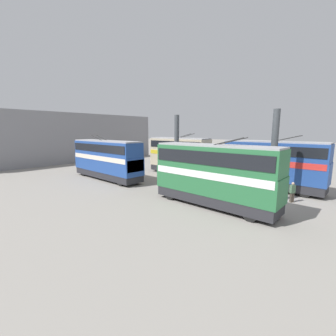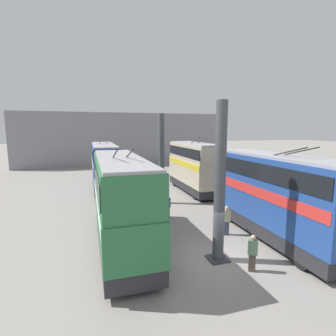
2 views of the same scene
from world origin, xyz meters
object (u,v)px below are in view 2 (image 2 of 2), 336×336
bus_left_near (276,192)px  bus_right_mid (104,163)px  person_aisle_foreground (252,252)px  person_aisle_midway (167,206)px  bus_left_far (194,164)px  bus_right_near (121,196)px  oil_drum (147,201)px  person_by_right_row (161,230)px  person_by_left_row (226,219)px

bus_left_near → bus_right_mid: size_ratio=0.86×
person_aisle_foreground → person_aisle_midway: person_aisle_midway is taller
bus_left_far → person_aisle_foreground: bearing=167.5°
bus_left_near → bus_right_near: (1.63, 8.72, -0.02)m
oil_drum → person_aisle_midway: bearing=-167.8°
bus_right_mid → oil_drum: bearing=-160.5°
bus_right_mid → person_aisle_foreground: (-19.70, -5.34, -1.82)m
bus_right_near → person_by_right_row: size_ratio=6.05×
bus_right_mid → person_by_right_row: 16.21m
bus_right_mid → oil_drum: bus_right_mid is taller
person_by_right_row → person_aisle_foreground: 4.97m
bus_right_near → oil_drum: bearing=-23.1°
person_aisle_foreground → oil_drum: size_ratio=2.05×
bus_right_near → person_aisle_midway: 5.43m
person_by_right_row → person_aisle_midway: bearing=-9.6°
person_aisle_foreground → oil_drum: person_aisle_foreground is taller
person_by_left_row → person_aisle_foreground: size_ratio=1.05×
bus_right_near → oil_drum: (6.92, -2.95, -2.39)m
bus_left_near → bus_left_far: 12.39m
person_by_right_row → person_by_left_row: bearing=-73.8°
bus_left_near → bus_right_near: bearing=79.4°
person_aisle_midway → person_aisle_foreground: bearing=2.8°
bus_right_mid → oil_drum: 9.14m
person_by_right_row → bus_left_far: bearing=-18.5°
bus_left_near → person_aisle_midway: bearing=44.3°
bus_left_far → bus_right_mid: bearing=62.7°
bus_right_near → person_by_right_row: bus_right_near is taller
bus_left_near → oil_drum: 10.59m
oil_drum → bus_left_far: bearing=-56.3°
person_aisle_midway → oil_drum: 3.52m
person_aisle_midway → bus_left_near: bearing=35.4°
bus_right_mid → person_aisle_foreground: size_ratio=6.60×
bus_left_far → person_aisle_foreground: bus_left_far is taller
person_aisle_midway → person_by_right_row: bearing=-30.2°
bus_right_mid → person_aisle_midway: size_ratio=6.49×
bus_left_far → oil_drum: 7.34m
bus_left_near → oil_drum: bearing=34.0°
person_aisle_foreground → person_aisle_midway: size_ratio=0.98×
bus_left_far → person_by_right_row: bus_left_far is taller
person_aisle_foreground → bus_left_near: bearing=-19.3°
bus_right_near → person_by_left_row: (-0.38, -6.30, -1.83)m
person_by_left_row → person_aisle_foreground: bearing=-3.7°
person_by_left_row → person_aisle_midway: size_ratio=1.04×
bus_left_near → oil_drum: bus_left_near is taller
oil_drum → person_by_left_row: bearing=-155.4°
bus_left_far → person_by_right_row: 13.42m
person_aisle_midway → person_by_left_row: bearing=24.9°
person_aisle_foreground → oil_drum: bearing=42.9°
bus_left_near → person_by_right_row: bearing=82.2°
bus_left_far → bus_right_near: size_ratio=0.89×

